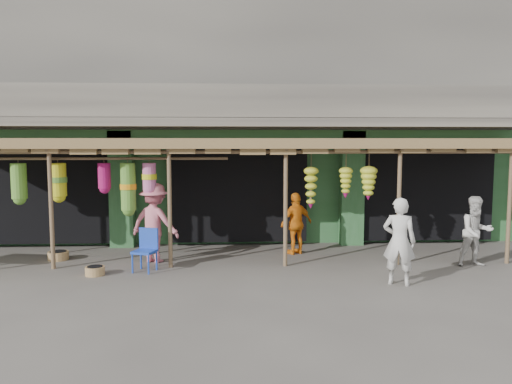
{
  "coord_description": "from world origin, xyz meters",
  "views": [
    {
      "loc": [
        -0.17,
        -10.89,
        2.69
      ],
      "look_at": [
        0.42,
        1.0,
        1.52
      ],
      "focal_mm": 35.0,
      "sensor_mm": 36.0,
      "label": 1
    }
  ],
  "objects_px": {
    "person_front": "(399,241)",
    "blue_chair": "(146,247)",
    "person_shopper": "(155,223)",
    "person_right": "(476,231)",
    "person_vendor": "(296,223)"
  },
  "relations": [
    {
      "from": "blue_chair",
      "to": "person_shopper",
      "type": "height_order",
      "value": "person_shopper"
    },
    {
      "from": "blue_chair",
      "to": "person_right",
      "type": "relative_size",
      "value": 0.58
    },
    {
      "from": "person_front",
      "to": "person_vendor",
      "type": "height_order",
      "value": "person_front"
    },
    {
      "from": "person_front",
      "to": "person_shopper",
      "type": "xyz_separation_m",
      "value": [
        -4.91,
        2.08,
        0.06
      ]
    },
    {
      "from": "person_vendor",
      "to": "person_right",
      "type": "bearing_deg",
      "value": 130.49
    },
    {
      "from": "person_front",
      "to": "blue_chair",
      "type": "bearing_deg",
      "value": 9.45
    },
    {
      "from": "blue_chair",
      "to": "person_front",
      "type": "height_order",
      "value": "person_front"
    },
    {
      "from": "blue_chair",
      "to": "person_vendor",
      "type": "relative_size",
      "value": 0.6
    },
    {
      "from": "blue_chair",
      "to": "person_vendor",
      "type": "distance_m",
      "value": 3.68
    },
    {
      "from": "blue_chair",
      "to": "person_right",
      "type": "bearing_deg",
      "value": 18.34
    },
    {
      "from": "person_right",
      "to": "person_shopper",
      "type": "bearing_deg",
      "value": 171.84
    },
    {
      "from": "blue_chair",
      "to": "person_shopper",
      "type": "bearing_deg",
      "value": 103.47
    },
    {
      "from": "person_shopper",
      "to": "person_front",
      "type": "bearing_deg",
      "value": -179.91
    },
    {
      "from": "person_right",
      "to": "person_vendor",
      "type": "relative_size",
      "value": 1.03
    },
    {
      "from": "person_front",
      "to": "person_right",
      "type": "relative_size",
      "value": 1.09
    }
  ]
}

